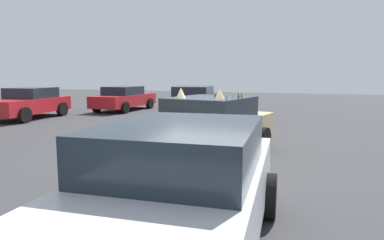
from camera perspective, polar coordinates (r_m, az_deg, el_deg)
ground_plane at (r=8.10m, az=2.00°, el=-6.42°), size 60.00×60.00×0.00m
art_car_decorated at (r=8.02m, az=2.25°, el=-1.39°), size 4.90×2.73×1.67m
parked_sedan_near_right at (r=19.15m, az=-11.30°, el=3.59°), size 4.35×1.97×1.32m
parked_sedan_behind_right at (r=16.99m, az=-25.80°, el=2.59°), size 4.28×2.40×1.38m
parked_sedan_row_back_far at (r=15.98m, az=0.09°, el=3.15°), size 4.52×2.43×1.42m
parked_sedan_far_right at (r=3.69m, az=-2.36°, el=-11.98°), size 4.44×2.24×1.45m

